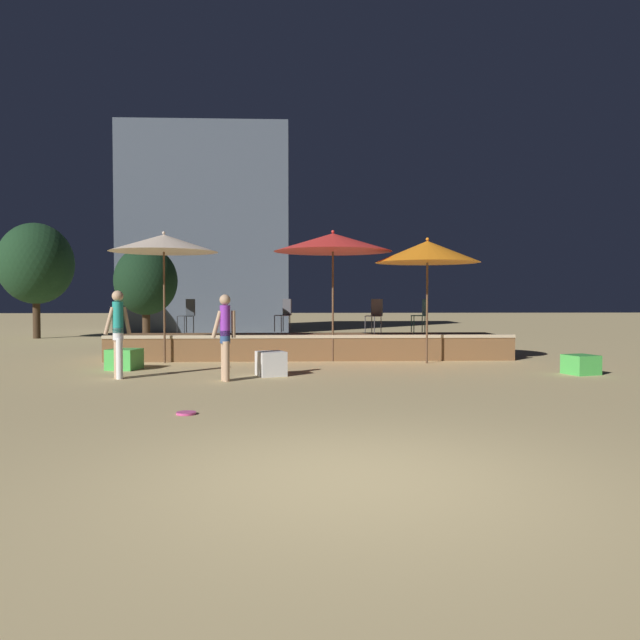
{
  "coord_description": "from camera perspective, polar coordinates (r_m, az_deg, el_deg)",
  "views": [
    {
      "loc": [
        -0.52,
        -5.42,
        1.6
      ],
      "look_at": [
        0.0,
        7.0,
        1.15
      ],
      "focal_mm": 35.0,
      "sensor_mm": 36.0,
      "label": 1
    }
  ],
  "objects": [
    {
      "name": "cube_seat_1",
      "position": [
        12.8,
        -4.5,
        -4.0
      ],
      "size": [
        0.68,
        0.68,
        0.5
      ],
      "rotation": [
        0.0,
        0.0,
        0.35
      ],
      "color": "white",
      "rests_on": "ground"
    },
    {
      "name": "cube_seat_0",
      "position": [
        14.55,
        -17.46,
        -3.44
      ],
      "size": [
        0.76,
        0.76,
        0.46
      ],
      "rotation": [
        0.0,
        0.0,
        -0.24
      ],
      "color": "#4CC651",
      "rests_on": "ground"
    },
    {
      "name": "patio_umbrella_1",
      "position": [
        15.64,
        1.19,
        7.09
      ],
      "size": [
        2.96,
        2.96,
        3.28
      ],
      "color": "brown",
      "rests_on": "ground"
    },
    {
      "name": "patio_umbrella_0",
      "position": [
        15.76,
        -14.1,
        6.82
      ],
      "size": [
        2.62,
        2.62,
        3.22
      ],
      "color": "brown",
      "rests_on": "ground"
    },
    {
      "name": "background_tree_0",
      "position": [
        26.83,
        -24.56,
        4.7
      ],
      "size": [
        2.87,
        2.87,
        4.51
      ],
      "color": "#3D2B1C",
      "rests_on": "ground"
    },
    {
      "name": "frisbee_disc",
      "position": [
        8.81,
        -12.13,
        -8.32
      ],
      "size": [
        0.27,
        0.27,
        0.03
      ],
      "color": "#E54C99",
      "rests_on": "ground"
    },
    {
      "name": "patio_umbrella_2",
      "position": [
        15.4,
        9.79,
        6.16
      ],
      "size": [
        2.54,
        2.54,
        3.05
      ],
      "color": "brown",
      "rests_on": "ground"
    },
    {
      "name": "ground_plane",
      "position": [
        5.67,
        3.06,
        -14.3
      ],
      "size": [
        120.0,
        120.0,
        0.0
      ],
      "primitive_type": "plane",
      "color": "tan"
    },
    {
      "name": "wooden_deck",
      "position": [
        16.85,
        -0.91,
        -2.39
      ],
      "size": [
        10.35,
        2.55,
        0.66
      ],
      "color": "brown",
      "rests_on": "ground"
    },
    {
      "name": "bistro_chair_0",
      "position": [
        17.07,
        9.26,
        0.72
      ],
      "size": [
        0.4,
        0.4,
        0.9
      ],
      "rotation": [
        0.0,
        0.0,
        4.75
      ],
      "color": "#1E4C47",
      "rests_on": "wooden_deck"
    },
    {
      "name": "bistro_chair_1",
      "position": [
        16.6,
        5.06,
        0.7
      ],
      "size": [
        0.48,
        0.48,
        0.9
      ],
      "rotation": [
        0.0,
        0.0,
        5.54
      ],
      "color": "#47474C",
      "rests_on": "wooden_deck"
    },
    {
      "name": "distant_building",
      "position": [
        30.28,
        -10.29,
        8.03
      ],
      "size": [
        7.73,
        3.58,
        9.54
      ],
      "color": "#4C5666",
      "rests_on": "ground"
    },
    {
      "name": "person_1",
      "position": [
        12.06,
        -8.67,
        -1.33
      ],
      "size": [
        0.47,
        0.28,
        1.66
      ],
      "rotation": [
        0.0,
        0.0,
        5.04
      ],
      "color": "tan",
      "rests_on": "ground"
    },
    {
      "name": "background_tree_1",
      "position": [
        23.42,
        -15.64,
        3.45
      ],
      "size": [
        2.25,
        2.25,
        3.45
      ],
      "color": "#3D2B1C",
      "rests_on": "ground"
    },
    {
      "name": "bistro_chair_2",
      "position": [
        17.19,
        -3.24,
        0.75
      ],
      "size": [
        0.48,
        0.48,
        0.9
      ],
      "rotation": [
        0.0,
        0.0,
        5.39
      ],
      "color": "#47474C",
      "rests_on": "wooden_deck"
    },
    {
      "name": "cube_seat_2",
      "position": [
        14.11,
        22.74,
        -3.78
      ],
      "size": [
        0.72,
        0.72,
        0.4
      ],
      "rotation": [
        0.0,
        0.0,
        0.29
      ],
      "color": "#4CC651",
      "rests_on": "ground"
    },
    {
      "name": "person_0",
      "position": [
        12.89,
        -17.98,
        -0.94
      ],
      "size": [
        0.51,
        0.33,
        1.74
      ],
      "rotation": [
        0.0,
        0.0,
        5.23
      ],
      "color": "tan",
      "rests_on": "ground"
    },
    {
      "name": "bistro_chair_3",
      "position": [
        16.89,
        -11.97,
        0.68
      ],
      "size": [
        0.48,
        0.48,
        0.9
      ],
      "rotation": [
        0.0,
        0.0,
        5.54
      ],
      "color": "#2D3338",
      "rests_on": "wooden_deck"
    }
  ]
}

